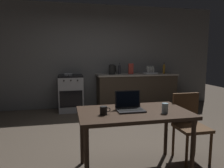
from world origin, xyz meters
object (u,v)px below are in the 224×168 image
object	(u,v)px
dining_table	(134,117)
laptop	(130,107)
bottle	(164,68)
frying_pan	(68,74)
stove_oven	(71,93)
chair	(189,122)
electric_kettle	(112,70)
coffee_mug	(104,110)
cereal_box	(131,69)
dish_rack	(150,72)
bottle_b	(119,69)
drinking_glass	(165,108)

from	to	relation	value
dining_table	laptop	size ratio (longest dim) A/B	4.06
bottle	frying_pan	distance (m)	2.57
stove_oven	chair	distance (m)	3.25
chair	laptop	distance (m)	0.94
electric_kettle	coffee_mug	size ratio (longest dim) A/B	2.16
cereal_box	dish_rack	size ratio (longest dim) A/B	0.81
stove_oven	dish_rack	size ratio (longest dim) A/B	2.68
stove_oven	chair	xyz separation A→B (m)	(1.52, -2.88, 0.06)
frying_pan	bottle_b	distance (m)	1.35
electric_kettle	dish_rack	distance (m)	1.07
electric_kettle	cereal_box	bearing A→B (deg)	2.20
frying_pan	bottle	bearing A→B (deg)	-0.44
bottle	bottle_b	distance (m)	1.23
electric_kettle	drinking_glass	bearing A→B (deg)	-91.50
chair	drinking_glass	distance (m)	0.70
drinking_glass	frying_pan	bearing A→B (deg)	108.02
frying_pan	bottle_b	size ratio (longest dim) A/B	1.37
stove_oven	drinking_glass	distance (m)	3.38
drinking_glass	bottle_b	distance (m)	3.32
frying_pan	laptop	bearing A→B (deg)	-77.14
dining_table	bottle	size ratio (longest dim) A/B	4.44
cereal_box	dish_rack	world-z (taller)	cereal_box
dining_table	electric_kettle	bearing A→B (deg)	82.52
stove_oven	laptop	size ratio (longest dim) A/B	2.85
laptop	drinking_glass	distance (m)	0.41
dish_rack	chair	bearing A→B (deg)	-102.14
chair	electric_kettle	distance (m)	2.96
dish_rack	frying_pan	bearing A→B (deg)	-179.21
bottle	electric_kettle	bearing A→B (deg)	178.02
electric_kettle	cereal_box	world-z (taller)	cereal_box
electric_kettle	chair	bearing A→B (deg)	-81.14
stove_oven	laptop	distance (m)	3.10
bottle_b	cereal_box	bearing A→B (deg)	-11.35
chair	frying_pan	world-z (taller)	frying_pan
laptop	dish_rack	distance (m)	3.37
chair	drinking_glass	xyz separation A→B (m)	(-0.53, -0.34, 0.30)
stove_oven	bottle	xyz separation A→B (m)	(2.51, -0.05, 0.60)
drinking_glass	cereal_box	xyz separation A→B (m)	(0.61, 3.24, 0.24)
coffee_mug	cereal_box	distance (m)	3.41
cereal_box	chair	bearing A→B (deg)	-91.44
laptop	drinking_glass	size ratio (longest dim) A/B	2.79
laptop	cereal_box	world-z (taller)	cereal_box
stove_oven	electric_kettle	xyz separation A→B (m)	(1.07, 0.00, 0.58)
dining_table	electric_kettle	world-z (taller)	electric_kettle
cereal_box	bottle	bearing A→B (deg)	-4.35
electric_kettle	coffee_mug	bearing A→B (deg)	-103.88
dish_rack	laptop	bearing A→B (deg)	-116.58
stove_oven	coffee_mug	xyz separation A→B (m)	(0.30, -3.13, 0.35)
electric_kettle	laptop	bearing A→B (deg)	-98.30
bottle	bottle_b	world-z (taller)	bottle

